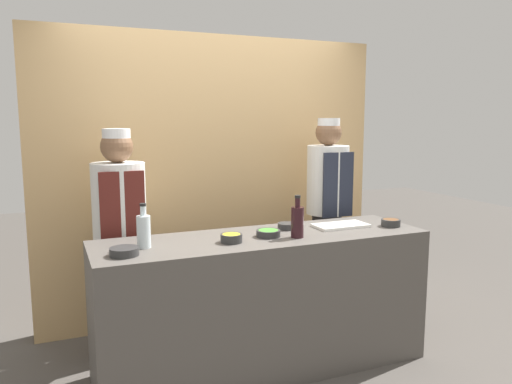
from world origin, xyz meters
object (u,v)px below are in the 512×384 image
object	(u,v)px
sauce_bowl_red	(124,251)
sauce_bowl_green	(268,233)
cutting_board	(341,225)
sauce_bowl_yellow	(231,238)
chef_left	(120,235)
sauce_bowl_orange	(287,226)
chef_right	(327,211)
bottle_clear	(144,230)
sauce_bowl_brown	(391,222)
bottle_wine	(297,221)

from	to	relation	value
sauce_bowl_red	sauce_bowl_green	xyz separation A→B (m)	(0.95, 0.10, -0.00)
sauce_bowl_green	cutting_board	world-z (taller)	sauce_bowl_green
sauce_bowl_yellow	chef_left	distance (m)	0.91
cutting_board	sauce_bowl_orange	bearing A→B (deg)	167.75
sauce_bowl_orange	chef_right	size ratio (longest dim) A/B	0.08
sauce_bowl_red	sauce_bowl_green	size ratio (longest dim) A/B	1.04
sauce_bowl_yellow	bottle_clear	xyz separation A→B (m)	(-0.53, 0.09, 0.08)
sauce_bowl_yellow	sauce_bowl_green	bearing A→B (deg)	10.46
sauce_bowl_brown	chef_left	distance (m)	1.96
bottle_wine	chef_right	distance (m)	1.00
sauce_bowl_red	sauce_bowl_yellow	world-z (taller)	sauce_bowl_yellow
cutting_board	bottle_clear	world-z (taller)	bottle_clear
sauce_bowl_brown	chef_left	size ratio (longest dim) A/B	0.08
sauce_bowl_green	bottle_wine	size ratio (longest dim) A/B	0.57
sauce_bowl_orange	bottle_clear	world-z (taller)	bottle_clear
sauce_bowl_red	sauce_bowl_yellow	distance (m)	0.67
bottle_clear	sauce_bowl_orange	bearing A→B (deg)	6.74
sauce_bowl_yellow	bottle_clear	size ratio (longest dim) A/B	0.51
sauce_bowl_yellow	chef_left	xyz separation A→B (m)	(-0.60, 0.69, -0.08)
sauce_bowl_orange	chef_left	size ratio (longest dim) A/B	0.08
chef_left	sauce_bowl_yellow	bearing A→B (deg)	-49.22
cutting_board	bottle_clear	xyz separation A→B (m)	(-1.43, -0.04, 0.10)
bottle_wine	cutting_board	bearing A→B (deg)	20.58
chef_left	chef_right	xyz separation A→B (m)	(1.71, -0.00, 0.05)
bottle_clear	bottle_wine	bearing A→B (deg)	-7.52
sauce_bowl_green	chef_right	distance (m)	1.05
cutting_board	bottle_wine	world-z (taller)	bottle_wine
sauce_bowl_brown	cutting_board	distance (m)	0.37
bottle_wine	chef_right	world-z (taller)	chef_right
sauce_bowl_brown	chef_left	bearing A→B (deg)	159.26
sauce_bowl_brown	sauce_bowl_orange	distance (m)	0.77
chef_right	sauce_bowl_yellow	bearing A→B (deg)	-148.30
bottle_wine	bottle_clear	xyz separation A→B (m)	(-0.98, 0.13, -0.00)
sauce_bowl_orange	chef_right	distance (m)	0.78
cutting_board	chef_left	bearing A→B (deg)	159.14
sauce_bowl_green	chef_left	world-z (taller)	chef_left
sauce_bowl_brown	sauce_bowl_green	bearing A→B (deg)	176.67
sauce_bowl_yellow	sauce_bowl_green	size ratio (longest dim) A/B	0.87
sauce_bowl_yellow	chef_right	size ratio (longest dim) A/B	0.08
sauce_bowl_red	sauce_bowl_green	world-z (taller)	sauce_bowl_red
chef_left	chef_right	distance (m)	1.71
sauce_bowl_brown	sauce_bowl_red	distance (m)	1.91
bottle_clear	chef_right	xyz separation A→B (m)	(1.65, 0.60, -0.10)
sauce_bowl_yellow	cutting_board	world-z (taller)	sauce_bowl_yellow
sauce_bowl_red	sauce_bowl_yellow	xyz separation A→B (m)	(0.67, 0.05, 0.00)
cutting_board	sauce_bowl_green	bearing A→B (deg)	-173.31
sauce_bowl_green	sauce_bowl_yellow	bearing A→B (deg)	-169.54
chef_left	cutting_board	bearing A→B (deg)	-20.86
sauce_bowl_red	chef_left	size ratio (longest dim) A/B	0.10
sauce_bowl_yellow	sauce_bowl_orange	world-z (taller)	sauce_bowl_yellow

